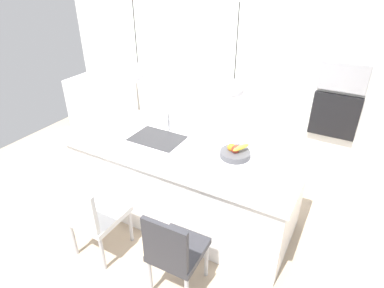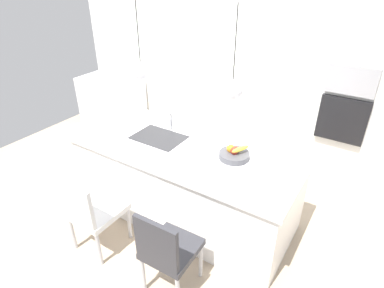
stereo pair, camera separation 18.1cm
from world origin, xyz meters
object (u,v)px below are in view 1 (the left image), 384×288
(chair_middle, at_px, (174,250))
(chair_near, at_px, (94,215))
(fruit_bowl, at_px, (235,152))
(microwave, at_px, (344,77))
(oven, at_px, (334,116))

(chair_middle, bearing_deg, chair_near, -179.87)
(fruit_bowl, relative_size, microwave, 0.55)
(microwave, height_order, oven, microwave)
(chair_middle, bearing_deg, fruit_bowl, 83.83)
(microwave, bearing_deg, chair_near, -124.56)
(fruit_bowl, relative_size, chair_middle, 0.33)
(fruit_bowl, bearing_deg, chair_middle, -96.17)
(oven, relative_size, chair_near, 0.64)
(fruit_bowl, xyz_separation_m, chair_middle, (-0.11, -0.98, -0.46))
(fruit_bowl, height_order, oven, oven)
(microwave, xyz_separation_m, chair_middle, (-0.82, -2.50, -0.91))
(chair_near, bearing_deg, chair_middle, 0.13)
(fruit_bowl, xyz_separation_m, chair_near, (-1.00, -0.98, -0.47))
(chair_near, height_order, chair_middle, chair_middle)
(microwave, xyz_separation_m, chair_near, (-1.72, -2.50, -0.91))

